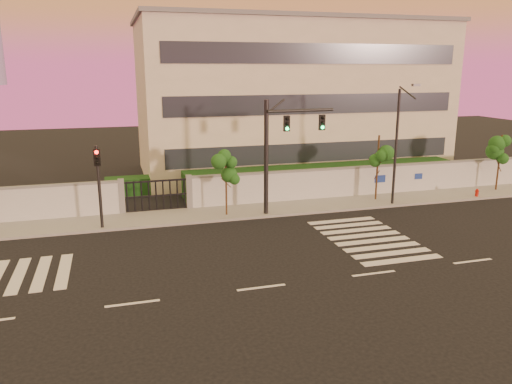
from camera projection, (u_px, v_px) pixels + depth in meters
ground at (261, 288)px, 19.86m from camera, size 120.00×120.00×0.00m
sidewalk at (210, 214)px, 29.63m from camera, size 60.00×3.00×0.15m
perimeter_wall at (207, 192)px, 30.82m from camera, size 60.00×0.36×2.20m
hedge_row at (215, 185)px, 33.72m from camera, size 41.00×4.25×1.80m
institutional_building at (289, 97)px, 41.31m from camera, size 24.40×12.40×12.25m
road_markings at (205, 258)px, 22.93m from camera, size 57.00×7.62×0.02m
street_tree_d at (226, 168)px, 28.64m from camera, size 1.30×1.03×4.00m
street_tree_e at (378, 153)px, 31.99m from camera, size 1.49×1.19×4.35m
street_tree_f at (500, 150)px, 34.65m from camera, size 1.54×1.23×4.02m
traffic_signal_main at (280, 143)px, 28.75m from camera, size 4.29×0.52×6.79m
traffic_signal_secondary at (98, 177)px, 26.25m from camera, size 0.36×0.34×4.60m
streetlight_east at (398, 141)px, 30.60m from camera, size 0.46×1.84×7.64m
fire_hydrant at (477, 194)px, 33.39m from camera, size 0.25×0.25×0.68m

